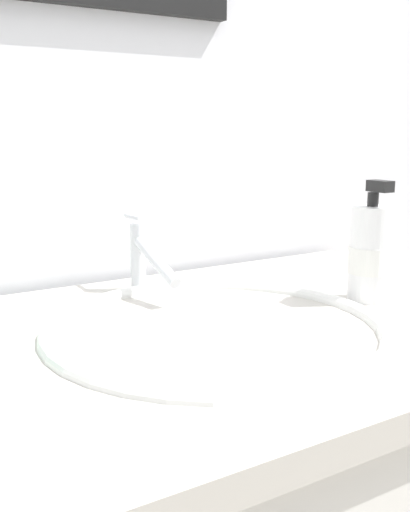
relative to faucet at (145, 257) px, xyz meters
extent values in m
cube|color=silver|center=(-0.02, 0.14, 0.31)|extent=(2.20, 0.04, 2.40)
cube|color=#BCB7AD|center=(-0.02, -0.19, -0.07)|extent=(1.00, 0.59, 0.03)
ellipsoid|color=white|center=(0.00, -0.21, -0.11)|extent=(0.39, 0.39, 0.11)
torus|color=white|center=(0.00, -0.21, -0.06)|extent=(0.44, 0.44, 0.02)
cylinder|color=#595B60|center=(0.00, -0.21, -0.16)|extent=(0.03, 0.03, 0.01)
cylinder|color=silver|center=(0.00, 0.02, 0.00)|extent=(0.02, 0.02, 0.11)
cylinder|color=silver|center=(0.00, -0.04, 0.00)|extent=(0.02, 0.13, 0.06)
cylinder|color=silver|center=(0.00, 0.04, 0.06)|extent=(0.01, 0.05, 0.01)
cylinder|color=white|center=(0.27, -0.21, 0.01)|extent=(0.06, 0.06, 0.14)
cylinder|color=black|center=(0.27, -0.21, 0.09)|extent=(0.02, 0.02, 0.02)
cube|color=black|center=(0.27, -0.22, 0.11)|extent=(0.02, 0.04, 0.02)
cylinder|color=white|center=(0.27, -0.21, 0.00)|extent=(0.06, 0.06, 0.04)
camera|label=1|loc=(-0.40, -0.83, 0.19)|focal=42.88mm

